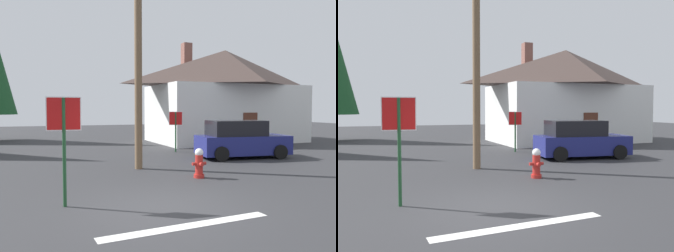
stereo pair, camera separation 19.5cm
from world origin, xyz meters
TOP-DOWN VIEW (x-y plane):
  - ground_plane at (0.00, 0.00)m, footprint 80.00×80.00m
  - lane_stop_bar at (0.04, -1.36)m, footprint 3.58×0.62m
  - stop_sign_near at (-2.10, 0.79)m, footprint 0.76×0.08m
  - fire_hydrant at (2.18, 2.72)m, footprint 0.48×0.41m
  - utility_pole at (0.78, 5.01)m, footprint 1.60×0.28m
  - stop_sign_far at (3.89, 9.20)m, footprint 0.64×0.31m
  - house at (9.22, 13.57)m, footprint 10.67×6.67m
  - parked_car at (5.92, 6.25)m, footprint 4.27×2.31m

SIDE VIEW (x-z plane):
  - ground_plane at x=0.00m, z-range -0.10..0.00m
  - lane_stop_bar at x=0.04m, z-range 0.00..0.01m
  - fire_hydrant at x=2.18m, z-range -0.01..0.95m
  - parked_car at x=5.92m, z-range -0.05..1.66m
  - stop_sign_far at x=3.89m, z-range 0.43..2.52m
  - stop_sign_near at x=-2.10m, z-range 0.55..3.05m
  - house at x=9.22m, z-range -0.12..6.59m
  - utility_pole at x=0.78m, z-range 0.18..8.56m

